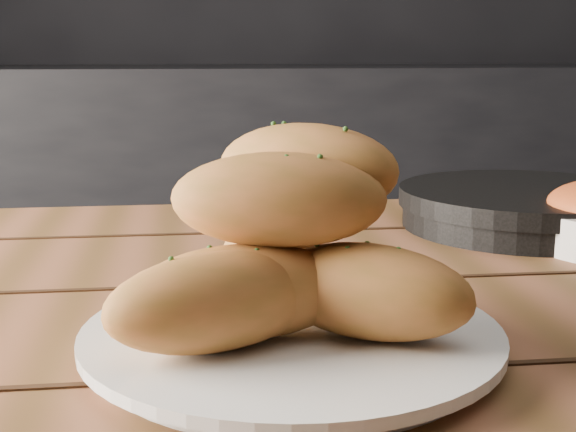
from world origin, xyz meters
name	(u,v)px	position (x,y,z in m)	size (l,w,h in m)	color
counter	(402,212)	(0.00, 1.70, 0.45)	(2.80, 0.60, 0.90)	black
plate	(292,339)	(-0.60, -0.18, 0.76)	(0.28, 0.28, 0.02)	white
bread_rolls	(281,253)	(-0.60, -0.19, 0.82)	(0.25, 0.21, 0.13)	#B66432
skillet	(528,207)	(-0.28, 0.17, 0.77)	(0.42, 0.29, 0.05)	black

